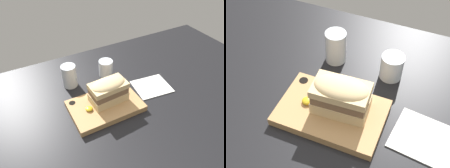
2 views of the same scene
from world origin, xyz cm
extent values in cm
cube|color=black|center=(0.00, 0.00, 1.00)|extent=(188.65, 99.39, 2.00)
cube|color=tan|center=(2.15, 1.15, 3.31)|extent=(30.07, 19.56, 2.62)
cylinder|color=black|center=(-10.15, 8.20, 4.03)|extent=(2.74, 2.74, 1.31)
cube|color=#DBBC84|center=(4.43, 2.62, 6.53)|extent=(15.99, 9.87, 3.83)
cube|color=brown|center=(4.43, 2.62, 9.86)|extent=(15.35, 9.48, 2.83)
cube|color=#DBBC84|center=(4.43, 2.62, 12.43)|extent=(15.99, 9.87, 2.30)
ellipsoid|color=#DBBC84|center=(4.43, 2.62, 13.38)|extent=(15.67, 9.67, 3.45)
ellipsoid|color=gold|center=(-5.34, 1.03, 5.22)|extent=(3.02, 3.02, 1.21)
cylinder|color=silver|center=(-5.73, 23.18, 7.54)|extent=(6.90, 6.90, 11.09)
cylinder|color=silver|center=(-5.73, 23.18, 4.69)|extent=(6.07, 6.07, 4.99)
cylinder|color=silver|center=(13.36, 22.69, 6.13)|extent=(7.11, 7.11, 8.27)
cylinder|color=#33050F|center=(13.36, 22.69, 5.52)|extent=(6.40, 6.40, 6.63)
cube|color=white|center=(28.35, 3.39, 2.20)|extent=(18.34, 16.30, 0.40)
camera|label=1|loc=(-26.83, -59.00, 69.56)|focal=35.00mm
camera|label=2|loc=(24.18, -47.52, 74.47)|focal=50.00mm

